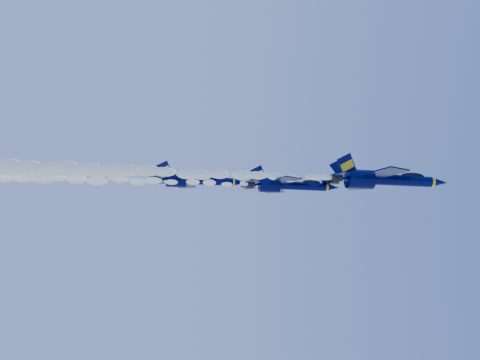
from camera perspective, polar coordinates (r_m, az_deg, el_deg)
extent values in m
cylinder|color=#000237|center=(89.43, 16.87, -0.07)|extent=(10.23, 1.70, 1.70)
ellipsoid|color=#000237|center=(86.37, 12.65, 0.08)|extent=(1.77, 3.07, 7.27)
cone|color=#000237|center=(92.64, 20.49, -0.24)|extent=(2.95, 1.70, 1.70)
cylinder|color=yellow|center=(91.94, 19.76, -0.21)|extent=(0.40, 1.77, 1.77)
ellipsoid|color=black|center=(90.52, 17.92, 0.40)|extent=(4.09, 1.33, 1.12)
cube|color=yellow|center=(90.44, 17.93, 0.19)|extent=(4.77, 1.14, 0.20)
cube|color=#000237|center=(83.21, 15.17, 0.76)|extent=(6.09, 7.22, 0.20)
cube|color=#000237|center=(91.25, 12.71, -0.57)|extent=(6.09, 7.22, 0.20)
cube|color=yellow|center=(83.93, 16.14, 0.78)|extent=(2.74, 5.69, 0.11)
cube|color=yellow|center=(91.91, 13.62, -0.54)|extent=(2.74, 5.69, 0.11)
cube|color=#000237|center=(84.76, 11.35, 1.50)|extent=(3.70, 1.17, 3.98)
cube|color=#000237|center=(86.90, 10.77, 1.11)|extent=(3.70, 1.17, 3.98)
cylinder|color=black|center=(84.20, 10.36, 0.27)|extent=(1.36, 1.25, 1.25)
cylinder|color=black|center=(85.55, 10.01, 0.05)|extent=(1.36, 1.25, 1.25)
cube|color=yellow|center=(88.11, 14.86, 0.58)|extent=(12.50, 0.40, 0.09)
ellipsoid|color=white|center=(79.37, -11.27, 0.88)|extent=(60.99, 2.69, 2.42)
cylinder|color=#000237|center=(86.72, 6.69, -0.66)|extent=(7.89, 1.31, 1.31)
ellipsoid|color=#000237|center=(85.24, 3.14, -0.54)|extent=(1.37, 2.37, 5.61)
cone|color=#000237|center=(88.35, 9.84, -0.78)|extent=(2.28, 1.31, 1.31)
cylinder|color=yellow|center=(87.99, 9.20, -0.76)|extent=(0.31, 1.37, 1.37)
ellipsoid|color=black|center=(87.31, 7.61, -0.28)|extent=(3.16, 1.03, 0.87)
cube|color=yellow|center=(87.25, 7.62, -0.44)|extent=(3.68, 0.88, 0.16)
cube|color=#000237|center=(82.34, 4.79, -0.04)|extent=(4.70, 5.57, 0.16)
cube|color=#000237|center=(88.95, 3.59, -1.04)|extent=(4.70, 5.57, 0.16)
cube|color=yellow|center=(82.69, 5.61, -0.02)|extent=(2.11, 4.39, 0.09)
cube|color=yellow|center=(89.28, 4.35, -1.01)|extent=(2.11, 4.39, 0.09)
cube|color=#000237|center=(84.24, 2.01, 0.54)|extent=(2.86, 0.90, 3.07)
cube|color=#000237|center=(85.99, 1.74, 0.26)|extent=(2.86, 0.90, 3.07)
cylinder|color=black|center=(84.02, 1.20, -0.41)|extent=(1.05, 0.96, 0.96)
cylinder|color=black|center=(85.11, 1.05, -0.57)|extent=(1.05, 0.96, 0.96)
cube|color=yellow|center=(86.13, 5.01, -0.15)|extent=(9.64, 0.31, 0.07)
ellipsoid|color=white|center=(83.94, -20.02, 0.17)|extent=(60.99, 2.08, 1.87)
cylinder|color=#000237|center=(92.44, -3.27, -0.12)|extent=(8.25, 1.37, 1.37)
ellipsoid|color=#000237|center=(91.89, -6.84, 0.00)|extent=(1.43, 2.47, 5.86)
cone|color=#000237|center=(93.26, -0.03, -0.26)|extent=(2.38, 1.37, 1.37)
cylinder|color=yellow|center=(93.06, -0.70, -0.23)|extent=(0.32, 1.43, 1.43)
ellipsoid|color=black|center=(92.81, -2.31, 0.25)|extent=(3.30, 1.07, 0.91)
cube|color=yellow|center=(92.74, -2.31, 0.09)|extent=(3.85, 0.92, 0.16)
cube|color=#000237|center=(88.46, -5.61, 0.51)|extent=(4.91, 5.82, 0.16)
cube|color=#000237|center=(95.58, -6.01, -0.50)|extent=(4.91, 5.82, 0.16)
cube|color=yellow|center=(88.60, -4.78, 0.53)|extent=(2.21, 4.59, 0.09)
cube|color=yellow|center=(95.71, -5.24, -0.48)|extent=(2.21, 4.59, 0.09)
cube|color=#000237|center=(91.18, -8.04, 1.06)|extent=(2.98, 0.94, 3.21)
cube|color=#000237|center=(93.05, -8.09, 0.77)|extent=(2.98, 0.94, 3.21)
cylinder|color=black|center=(91.15, -8.82, 0.14)|extent=(1.10, 1.01, 1.01)
cylinder|color=black|center=(92.31, -8.85, -0.03)|extent=(1.10, 1.01, 1.01)
cube|color=yellow|center=(92.30, -4.95, 0.38)|extent=(10.08, 0.32, 0.07)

